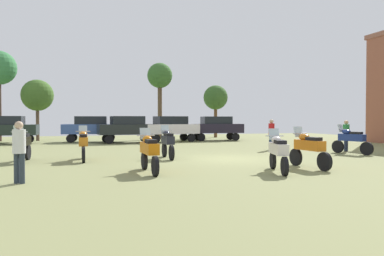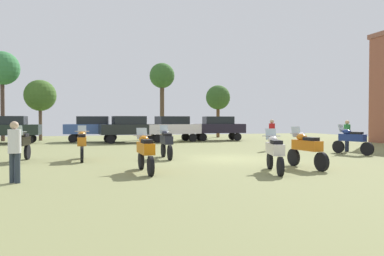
% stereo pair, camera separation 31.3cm
% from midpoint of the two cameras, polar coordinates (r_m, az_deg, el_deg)
% --- Properties ---
extents(ground_plane, '(44.00, 52.00, 0.02)m').
position_cam_midpoint_polar(ground_plane, '(16.38, 4.94, -4.84)').
color(ground_plane, olive).
extents(motorcycle_1, '(0.62, 2.23, 1.48)m').
position_cam_midpoint_polar(motorcycle_1, '(13.74, 17.15, -2.99)').
color(motorcycle_1, black).
rests_on(motorcycle_1, ground).
extents(motorcycle_2, '(0.62, 2.17, 1.51)m').
position_cam_midpoint_polar(motorcycle_2, '(16.64, -25.39, -2.28)').
color(motorcycle_2, black).
rests_on(motorcycle_2, ground).
extents(motorcycle_3, '(0.62, 2.11, 1.49)m').
position_cam_midpoint_polar(motorcycle_3, '(16.43, -4.37, -2.24)').
color(motorcycle_3, black).
rests_on(motorcycle_3, ground).
extents(motorcycle_5, '(0.62, 2.26, 1.49)m').
position_cam_midpoint_polar(motorcycle_5, '(16.26, -17.14, -2.32)').
color(motorcycle_5, black).
rests_on(motorcycle_5, ground).
extents(motorcycle_6, '(0.62, 2.27, 1.46)m').
position_cam_midpoint_polar(motorcycle_6, '(12.15, -7.44, -3.54)').
color(motorcycle_6, black).
rests_on(motorcycle_6, ground).
extents(motorcycle_7, '(0.85, 2.19, 1.44)m').
position_cam_midpoint_polar(motorcycle_7, '(12.46, 12.59, -3.50)').
color(motorcycle_7, black).
rests_on(motorcycle_7, ground).
extents(motorcycle_9, '(0.84, 2.19, 1.50)m').
position_cam_midpoint_polar(motorcycle_9, '(20.10, 23.19, -1.67)').
color(motorcycle_9, black).
rests_on(motorcycle_9, ground).
extents(car_1, '(4.36, 1.95, 2.00)m').
position_cam_midpoint_polar(car_1, '(29.34, -27.37, 0.05)').
color(car_1, black).
rests_on(car_1, ground).
extents(car_2, '(4.43, 2.14, 2.00)m').
position_cam_midpoint_polar(car_2, '(27.82, -10.36, 0.11)').
color(car_2, black).
rests_on(car_2, ground).
extents(car_3, '(4.47, 2.27, 2.00)m').
position_cam_midpoint_polar(car_3, '(29.63, -15.72, 0.16)').
color(car_3, black).
rests_on(car_3, ground).
extents(car_4, '(4.44, 2.15, 2.00)m').
position_cam_midpoint_polar(car_4, '(30.58, 3.50, 0.24)').
color(car_4, black).
rests_on(car_4, ground).
extents(car_5, '(4.52, 2.42, 2.00)m').
position_cam_midpoint_polar(car_5, '(28.70, -3.69, 0.17)').
color(car_5, black).
rests_on(car_5, ground).
extents(person_1, '(0.38, 0.38, 1.76)m').
position_cam_midpoint_polar(person_1, '(21.46, 11.89, -0.62)').
color(person_1, navy).
rests_on(person_1, ground).
extents(person_2, '(0.46, 0.46, 1.70)m').
position_cam_midpoint_polar(person_2, '(11.09, -26.11, -2.72)').
color(person_2, '#2A3440').
rests_on(person_2, ground).
extents(person_3, '(0.46, 0.46, 1.71)m').
position_cam_midpoint_polar(person_3, '(21.70, 22.54, -0.76)').
color(person_3, '#242D42').
rests_on(person_3, ground).
extents(tree_2, '(2.29, 2.29, 6.91)m').
position_cam_midpoint_polar(tree_2, '(33.75, -5.32, 7.84)').
color(tree_2, brown).
rests_on(tree_2, ground).
extents(tree_4, '(2.38, 2.38, 5.11)m').
position_cam_midpoint_polar(tree_4, '(35.95, 3.45, 4.69)').
color(tree_4, brown).
rests_on(tree_4, ground).
extents(tree_5, '(2.57, 2.57, 5.04)m').
position_cam_midpoint_polar(tree_5, '(32.75, -23.24, 4.67)').
color(tree_5, brown).
rests_on(tree_5, ground).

